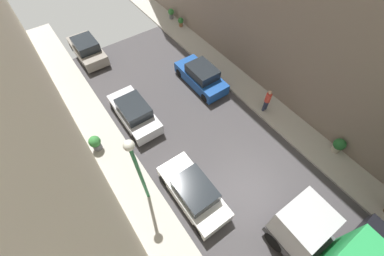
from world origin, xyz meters
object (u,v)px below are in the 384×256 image
Objects in this scene: parked_car_left_4 at (87,49)px; potted_plant_1 at (339,145)px; pedestrian at (267,100)px; potted_plant_2 at (171,13)px; potted_plant_0 at (181,21)px; parked_car_left_2 at (194,192)px; potted_plant_4 at (95,143)px; lamp_post at (136,165)px; parked_car_right_2 at (201,76)px; parked_car_left_3 at (134,113)px.

potted_plant_1 is (8.39, -16.78, -0.02)m from parked_car_left_4.
potted_plant_2 is (0.99, 12.92, -0.41)m from pedestrian.
potted_plant_0 is (8.26, -0.80, -0.11)m from parked_car_left_4.
potted_plant_1 is at bearing -16.84° from parked_car_left_2.
potted_plant_1 is at bearing -76.40° from pedestrian.
parked_car_left_4 is 4.30× the size of potted_plant_1.
parked_car_left_4 is at bearing 90.00° from parked_car_left_2.
lamp_post is at bearing -77.11° from potted_plant_4.
potted_plant_4 is (-11.14, -7.77, 0.12)m from potted_plant_0.
lamp_post is (-10.16, -12.04, 2.96)m from potted_plant_0.
pedestrian is at bearing -94.40° from potted_plant_2.
potted_plant_2 is 17.24m from lamp_post.
parked_car_left_2 is at bearing -63.09° from potted_plant_4.
pedestrian is 1.93× the size of potted_plant_2.
potted_plant_2 is at bearing 90.42° from potted_plant_1.
potted_plant_2 is (8.26, 0.78, -0.06)m from parked_car_left_4.
pedestrian is 2.18× the size of potted_plant_0.
potted_plant_2 is (-0.13, 17.57, -0.04)m from potted_plant_1.
pedestrian is at bearing -59.09° from parked_car_left_4.
potted_plant_1 is (1.12, -4.64, -0.37)m from pedestrian.
potted_plant_0 is 15.98m from potted_plant_1.
parked_car_right_2 is at bearing 50.72° from parked_car_left_2.
parked_car_left_2 is 15.77m from potted_plant_0.
parked_car_left_3 is at bearing -139.42° from potted_plant_0.
parked_car_left_3 is 2.44× the size of pedestrian.
parked_car_left_3 is 0.82× the size of lamp_post.
parked_car_left_2 is at bearing 163.16° from potted_plant_1.
parked_car_right_2 is 9.40m from lamp_post.
parked_car_right_2 is 9.62m from potted_plant_1.
potted_plant_4 is at bearing -145.09° from potted_plant_0.
potted_plant_0 is (2.86, 6.84, -0.11)m from parked_car_right_2.
lamp_post is (0.98, -4.26, 2.84)m from potted_plant_4.
parked_car_right_2 is 8.90m from potted_plant_2.
pedestrian reaches higher than parked_car_right_2.
parked_car_left_4 is at bearing 116.56° from potted_plant_1.
parked_car_right_2 reaches higher than potted_plant_0.
parked_car_left_2 is 2.44× the size of pedestrian.
potted_plant_4 reaches higher than potted_plant_0.
potted_plant_4 is (-11.27, 8.21, 0.02)m from potted_plant_1.
potted_plant_1 is 17.57m from potted_plant_2.
potted_plant_0 is at bearing -5.55° from parked_car_left_4.
lamp_post is at bearing 159.04° from potted_plant_1.
parked_car_left_4 is 4.70× the size of potted_plant_2.
parked_car_left_2 is at bearing -163.85° from pedestrian.
lamp_post reaches higher than parked_car_left_3.
parked_car_left_4 is 8.30m from potted_plant_0.
lamp_post reaches higher than potted_plant_1.
pedestrian reaches higher than potted_plant_4.
potted_plant_2 is 14.55m from potted_plant_4.
potted_plant_4 is (-2.88, 5.67, 0.00)m from parked_car_left_2.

